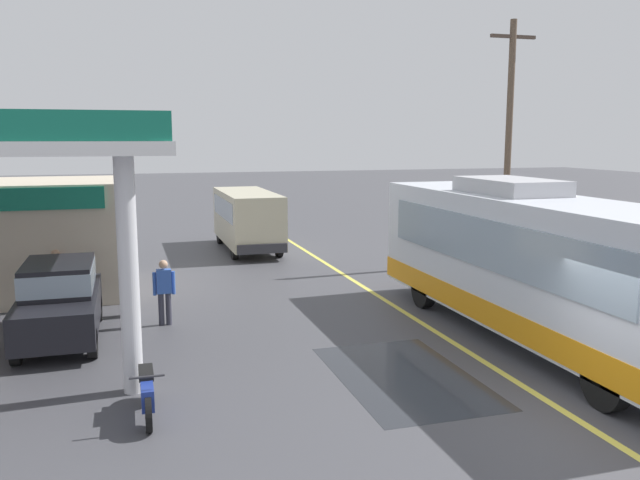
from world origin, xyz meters
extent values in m
plane|color=#424247|center=(0.00, 20.00, 0.00)|extent=(120.00, 120.00, 0.00)
cube|color=#D8CC4C|center=(0.00, 15.00, 0.00)|extent=(0.16, 50.00, 0.01)
cube|color=#26282D|center=(-1.95, 2.67, 0.00)|extent=(2.57, 4.24, 0.01)
cube|color=silver|center=(1.82, 4.11, 1.88)|extent=(2.50, 11.00, 2.90)
cube|color=orange|center=(1.82, 4.11, 0.77)|extent=(2.54, 11.04, 0.56)
cube|color=#8C9EAD|center=(0.55, 4.11, 2.33)|extent=(0.06, 9.35, 1.10)
cube|color=#8C9EAD|center=(3.09, 4.11, 2.33)|extent=(0.06, 9.35, 1.10)
cube|color=#B2B2B7|center=(1.82, 5.11, 3.51)|extent=(1.60, 2.80, 0.36)
cylinder|color=black|center=(0.72, 0.21, 0.50)|extent=(0.30, 1.00, 1.00)
cylinder|color=black|center=(0.72, 7.41, 0.50)|extent=(0.30, 1.00, 1.00)
cylinder|color=black|center=(2.92, 7.41, 0.50)|extent=(0.30, 1.00, 1.00)
cylinder|color=silver|center=(-7.08, 3.40, 2.30)|extent=(0.36, 0.36, 4.60)
cylinder|color=silver|center=(-7.08, 8.80, 2.30)|extent=(0.36, 0.36, 4.60)
cube|color=black|center=(-8.64, 7.08, 0.72)|extent=(1.70, 4.20, 0.80)
cube|color=black|center=(-8.64, 7.28, 1.47)|extent=(1.50, 2.31, 0.70)
cube|color=#8C9EAD|center=(-8.64, 7.28, 1.47)|extent=(1.53, 2.35, 0.49)
cylinder|color=black|center=(-9.39, 5.58, 0.32)|extent=(0.20, 0.64, 0.64)
cylinder|color=black|center=(-7.89, 5.58, 0.32)|extent=(0.20, 0.64, 0.64)
cylinder|color=black|center=(-9.39, 8.58, 0.32)|extent=(0.20, 0.64, 0.64)
cylinder|color=black|center=(-7.89, 8.58, 0.32)|extent=(0.20, 0.64, 0.64)
cube|color=#BFB799|center=(-2.26, 18.07, 1.39)|extent=(2.00, 6.00, 2.10)
cube|color=#8C9EAD|center=(-2.26, 18.07, 1.79)|extent=(2.04, 5.10, 0.80)
cube|color=#2D2D33|center=(-2.26, 15.02, 0.54)|extent=(1.90, 0.16, 0.36)
cylinder|color=black|center=(-3.14, 16.07, 0.38)|extent=(0.22, 0.76, 0.76)
cylinder|color=black|center=(-1.38, 16.07, 0.38)|extent=(0.22, 0.76, 0.76)
cylinder|color=black|center=(-3.14, 20.07, 0.38)|extent=(0.22, 0.76, 0.76)
cylinder|color=black|center=(-1.38, 20.07, 0.38)|extent=(0.22, 0.76, 0.76)
cylinder|color=black|center=(-6.87, 1.60, 0.30)|extent=(0.10, 0.60, 0.60)
cylinder|color=black|center=(-6.87, 2.80, 0.30)|extent=(0.10, 0.60, 0.60)
cube|color=navy|center=(-6.87, 2.20, 0.50)|extent=(0.20, 1.30, 0.36)
cube|color=black|center=(-6.87, 2.35, 0.72)|extent=(0.24, 0.60, 0.12)
cylinder|color=#2D2D33|center=(-6.87, 1.65, 0.90)|extent=(0.55, 0.04, 0.04)
cylinder|color=#33333F|center=(-9.05, 10.08, 0.41)|extent=(0.14, 0.14, 0.82)
cylinder|color=#33333F|center=(-8.87, 10.08, 0.41)|extent=(0.14, 0.14, 0.82)
cube|color=#BF3333|center=(-8.96, 10.08, 1.12)|extent=(0.36, 0.22, 0.60)
sphere|color=tan|center=(-8.96, 10.08, 1.55)|extent=(0.22, 0.22, 0.22)
cylinder|color=#BF3333|center=(-9.19, 10.08, 1.07)|extent=(0.09, 0.09, 0.58)
cylinder|color=#BF3333|center=(-8.73, 10.08, 1.07)|extent=(0.09, 0.09, 0.58)
cylinder|color=#33333F|center=(-6.34, 7.69, 0.41)|extent=(0.14, 0.14, 0.82)
cylinder|color=#33333F|center=(-6.16, 7.69, 0.41)|extent=(0.14, 0.14, 0.82)
cube|color=#3359B2|center=(-6.25, 7.69, 1.12)|extent=(0.36, 0.22, 0.60)
sphere|color=tan|center=(-6.25, 7.69, 1.55)|extent=(0.22, 0.22, 0.22)
cylinder|color=#3359B2|center=(-6.48, 7.69, 1.07)|extent=(0.09, 0.09, 0.58)
cylinder|color=#3359B2|center=(-6.02, 7.69, 1.07)|extent=(0.09, 0.09, 0.58)
cylinder|color=brown|center=(6.49, 12.55, 4.42)|extent=(0.24, 0.24, 8.84)
cube|color=#4C3D33|center=(6.49, 12.55, 8.24)|extent=(1.80, 0.12, 0.12)
camera|label=1|loc=(-7.05, -8.60, 4.66)|focal=36.55mm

